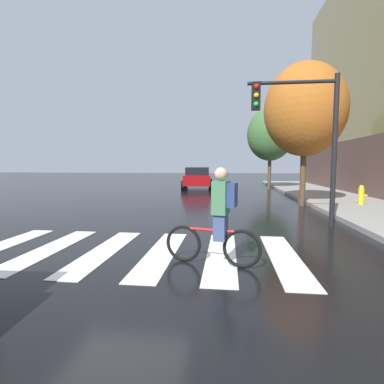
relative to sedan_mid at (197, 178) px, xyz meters
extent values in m
plane|color=black|center=(0.08, -16.17, -0.81)|extent=(120.00, 120.00, 0.00)
cube|color=silver|center=(-1.45, -16.17, -0.80)|extent=(0.55, 3.24, 0.01)
cube|color=silver|center=(-0.28, -16.17, -0.80)|extent=(0.55, 3.24, 0.01)
cube|color=silver|center=(0.89, -16.17, -0.80)|extent=(0.55, 3.24, 0.01)
cube|color=silver|center=(2.07, -16.17, -0.80)|extent=(0.55, 3.24, 0.01)
cube|color=silver|center=(3.24, -16.17, -0.80)|extent=(0.55, 3.24, 0.01)
cube|color=maroon|center=(0.00, 0.04, -0.13)|extent=(2.13, 4.65, 0.69)
cube|color=black|center=(0.01, -0.11, 0.49)|extent=(1.77, 2.28, 0.54)
cylinder|color=black|center=(-1.05, 1.42, -0.47)|extent=(0.28, 0.69, 0.67)
cylinder|color=black|center=(0.84, 1.55, -0.47)|extent=(0.28, 0.69, 0.67)
cylinder|color=black|center=(-0.85, -1.48, -0.47)|extent=(0.28, 0.69, 0.67)
cylinder|color=black|center=(1.04, -1.35, -0.47)|extent=(0.28, 0.69, 0.67)
torus|color=black|center=(2.42, -16.86, -0.48)|extent=(0.66, 0.21, 0.66)
torus|color=black|center=(1.40, -16.62, -0.48)|extent=(0.66, 0.21, 0.66)
cylinder|color=red|center=(1.91, -16.74, -0.20)|extent=(0.88, 0.25, 0.05)
cylinder|color=red|center=(2.06, -16.78, -0.13)|extent=(0.04, 0.04, 0.45)
cube|color=#384772|center=(2.06, -16.78, -0.08)|extent=(0.26, 0.32, 0.56)
cube|color=#3F724C|center=(2.06, -16.78, 0.37)|extent=(0.32, 0.41, 0.56)
sphere|color=tan|center=(2.06, -16.78, 0.77)|extent=(0.22, 0.22, 0.22)
cube|color=navy|center=(2.24, -16.82, 0.42)|extent=(0.22, 0.31, 0.40)
cylinder|color=black|center=(5.10, -13.05, 1.29)|extent=(0.14, 0.14, 4.20)
cylinder|color=black|center=(3.90, -13.05, 3.19)|extent=(2.40, 0.10, 0.10)
cube|color=black|center=(2.94, -13.05, 2.84)|extent=(0.24, 0.20, 0.76)
sphere|color=red|center=(2.94, -13.16, 3.08)|extent=(0.14, 0.14, 0.14)
sphere|color=gold|center=(2.94, -13.16, 2.84)|extent=(0.14, 0.14, 0.14)
sphere|color=green|center=(2.94, -13.16, 2.60)|extent=(0.14, 0.14, 0.14)
cylinder|color=gold|center=(7.50, -9.10, -0.33)|extent=(0.22, 0.22, 0.65)
sphere|color=gold|center=(7.50, -9.10, 0.03)|extent=(0.18, 0.18, 0.18)
cylinder|color=gold|center=(7.66, -9.10, -0.30)|extent=(0.12, 0.09, 0.09)
cylinder|color=#4C3823|center=(5.33, -8.64, 0.53)|extent=(0.24, 0.24, 2.68)
ellipsoid|color=#A5591E|center=(5.33, -8.64, 3.21)|extent=(3.34, 3.34, 3.84)
cylinder|color=#4C3823|center=(5.14, 0.25, 0.49)|extent=(0.24, 0.24, 2.60)
ellipsoid|color=#386033|center=(5.14, 0.25, 3.08)|extent=(3.23, 3.23, 3.71)
camera|label=1|loc=(2.17, -21.88, 0.92)|focal=28.34mm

